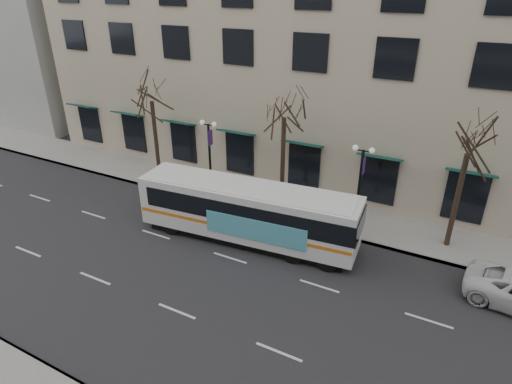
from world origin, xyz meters
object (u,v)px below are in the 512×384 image
Objects in this scene: tree_far_right at (472,136)px; lamp_post_left at (210,154)px; tree_far_left at (150,87)px; city_bus at (249,211)px; tree_far_mid at (285,102)px; lamp_post_right at (360,185)px.

tree_far_right reaches higher than lamp_post_left.
city_bus is (10.01, -4.42, -4.88)m from tree_far_left.
city_bus is (5.00, -3.82, -1.12)m from lamp_post_left.
tree_far_right is 11.85m from city_bus.
tree_far_mid is 1.64× the size of lamp_post_right.
tree_far_mid reaches higher than tree_far_left.
lamp_post_right reaches higher than city_bus.
lamp_post_right is 6.39m from city_bus.
tree_far_left reaches higher than city_bus.
city_bus is at bearing -156.12° from tree_far_right.
lamp_post_right is at bearing -173.15° from tree_far_right.
lamp_post_right is (-4.99, -0.60, -3.48)m from tree_far_right.
lamp_post_left is 10.00m from lamp_post_right.
tree_far_right is at bearing 0.00° from tree_far_left.
tree_far_mid is at bearing 180.00° from tree_far_right.
lamp_post_right is 0.42× the size of city_bus.
tree_far_right is at bearing 6.85° from lamp_post_right.
tree_far_mid is at bearing 173.17° from lamp_post_right.
tree_far_right is 15.40m from lamp_post_left.
tree_far_mid is 1.64× the size of lamp_post_left.
lamp_post_left is (-4.99, -0.60, -3.96)m from tree_far_mid.
tree_far_right is at bearing 18.66° from city_bus.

